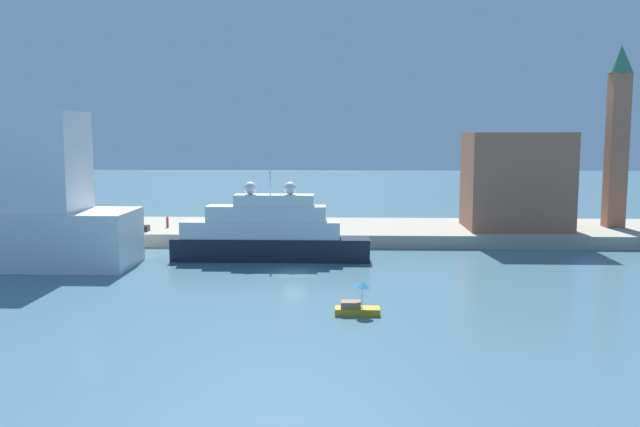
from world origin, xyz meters
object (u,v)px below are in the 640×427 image
small_motorboat (357,305)px  bell_tower (618,130)px  parked_car (133,227)px  work_barge (120,250)px  large_yacht (268,234)px  mooring_bollard (303,230)px  harbor_building (516,181)px  person_figure (167,222)px

small_motorboat → bell_tower: bearing=48.3°
small_motorboat → parked_car: 47.32m
bell_tower → parked_car: bearing=-174.5°
small_motorboat → work_barge: bearing=136.5°
large_yacht → mooring_bollard: size_ratio=27.66×
harbor_building → parked_car: bearing=-174.9°
work_barge → bell_tower: bearing=11.7°
small_motorboat → work_barge: size_ratio=0.78×
small_motorboat → work_barge: small_motorboat is taller
small_motorboat → bell_tower: bell_tower is taller
parked_car → person_figure: bearing=45.3°
bell_tower → mooring_bollard: (-44.78, -7.90, -13.58)m
small_motorboat → mooring_bollard: small_motorboat is taller
harbor_building → bell_tower: 16.38m
harbor_building → parked_car: (-54.00, -4.85, -6.26)m
large_yacht → person_figure: 22.67m
person_figure → bell_tower: bearing=2.4°
large_yacht → parked_car: size_ratio=5.57×
person_figure → small_motorboat: bearing=-56.2°
parked_car → harbor_building: bearing=5.1°
large_yacht → small_motorboat: large_yacht is taller
work_barge → parked_car: (-0.60, 7.52, 1.98)m
small_motorboat → parked_car: parked_car is taller
bell_tower → person_figure: bearing=-177.6°
work_barge → person_figure: person_figure is taller
harbor_building → parked_car: size_ratio=3.27×
small_motorboat → harbor_building: 47.73m
parked_car → mooring_bollard: parked_car is taller
large_yacht → small_motorboat: bearing=-66.8°
bell_tower → person_figure: bell_tower is taller
large_yacht → small_motorboat: size_ratio=6.23×
large_yacht → parked_car: (-20.23, 11.76, -0.92)m
parked_car → mooring_bollard: (23.84, -1.28, -0.16)m
large_yacht → harbor_building: size_ratio=1.70×
person_figure → work_barge: bearing=-105.9°
mooring_bollard → work_barge: bearing=-165.0°
bell_tower → parked_car: size_ratio=6.03×
work_barge → parked_car: bearing=94.6°
work_barge → mooring_bollard: (23.24, 6.24, 1.81)m
parked_car → mooring_bollard: bearing=-3.1°
large_yacht → person_figure: large_yacht is taller
mooring_bollard → person_figure: bearing=165.5°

